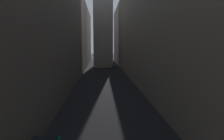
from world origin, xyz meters
The scene contains 3 objects.
ground_plane centered at (0.00, 48.00, 0.00)m, with size 264.00×264.00×0.00m, color black.
building_block_left centered at (-11.11, 50.00, 10.48)m, with size 11.21×108.00×20.96m, color #60594F.
building_block_right centered at (11.22, 50.00, 11.08)m, with size 11.44×108.00×22.16m, color gray.
Camera 1 is at (-0.76, 8.65, 7.34)m, focal length 31.49 mm.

